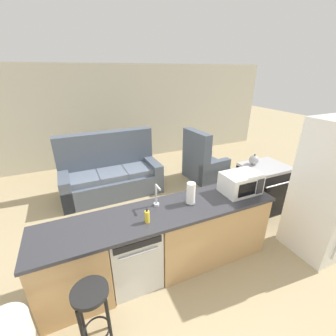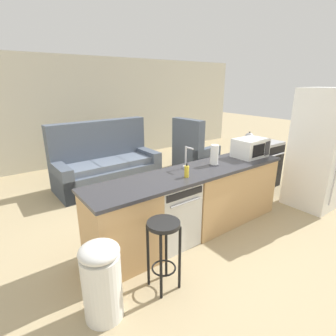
{
  "view_description": "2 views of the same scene",
  "coord_description": "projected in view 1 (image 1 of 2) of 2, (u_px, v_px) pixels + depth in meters",
  "views": [
    {
      "loc": [
        -0.7,
        -2.07,
        2.45
      ],
      "look_at": [
        0.57,
        0.78,
        1.07
      ],
      "focal_mm": 24.0,
      "sensor_mm": 36.0,
      "label": 1
    },
    {
      "loc": [
        -2.04,
        -2.38,
        2.0
      ],
      "look_at": [
        0.03,
        0.41,
        0.85
      ],
      "focal_mm": 28.0,
      "sensor_mm": 36.0,
      "label": 2
    }
  ],
  "objects": [
    {
      "name": "soap_bottle",
      "position": [
        147.0,
        217.0,
        2.45
      ],
      "size": [
        0.06,
        0.06,
        0.18
      ],
      "color": "yellow",
      "rests_on": "kitchen_counter"
    },
    {
      "name": "couch",
      "position": [
        111.0,
        174.0,
        4.79
      ],
      "size": [
        2.02,
        0.94,
        1.27
      ],
      "color": "#515B6B",
      "rests_on": "ground_plane"
    },
    {
      "name": "sink_faucet",
      "position": [
        157.0,
        197.0,
        2.72
      ],
      "size": [
        0.07,
        0.18,
        0.3
      ],
      "color": "silver",
      "rests_on": "kitchen_counter"
    },
    {
      "name": "wall_back",
      "position": [
        108.0,
        116.0,
        6.08
      ],
      "size": [
        10.0,
        0.06,
        2.6
      ],
      "color": "beige",
      "rests_on": "ground_plane"
    },
    {
      "name": "paper_towel_roll",
      "position": [
        191.0,
        193.0,
        2.78
      ],
      "size": [
        0.14,
        0.14,
        0.28
      ],
      "color": "#4C4C51",
      "rests_on": "kitchen_counter"
    },
    {
      "name": "bar_stool",
      "position": [
        93.0,
        307.0,
        1.97
      ],
      "size": [
        0.32,
        0.32,
        0.74
      ],
      "color": "black",
      "rests_on": "ground_plane"
    },
    {
      "name": "dishwasher",
      "position": [
        133.0,
        252.0,
        2.71
      ],
      "size": [
        0.58,
        0.61,
        0.84
      ],
      "color": "silver",
      "rests_on": "ground_plane"
    },
    {
      "name": "armchair",
      "position": [
        202.0,
        165.0,
        5.38
      ],
      "size": [
        0.87,
        0.92,
        1.2
      ],
      "color": "#515B6B",
      "rests_on": "ground_plane"
    },
    {
      "name": "kitchen_counter",
      "position": [
        169.0,
        241.0,
        2.9
      ],
      "size": [
        2.94,
        0.66,
        0.9
      ],
      "color": "tan",
      "rests_on": "ground_plane"
    },
    {
      "name": "ground_plane",
      "position": [
        153.0,
        271.0,
        2.98
      ],
      "size": [
        24.0,
        24.0,
        0.0
      ],
      "primitive_type": "plane",
      "color": "tan"
    },
    {
      "name": "stove_range",
      "position": [
        262.0,
        188.0,
        4.12
      ],
      "size": [
        0.76,
        0.68,
        0.9
      ],
      "color": "black",
      "rests_on": "ground_plane"
    },
    {
      "name": "microwave",
      "position": [
        241.0,
        183.0,
        3.04
      ],
      "size": [
        0.5,
        0.37,
        0.28
      ],
      "color": "white",
      "rests_on": "kitchen_counter"
    },
    {
      "name": "refrigerator",
      "position": [
        330.0,
        191.0,
        3.0
      ],
      "size": [
        0.72,
        0.73,
        1.92
      ],
      "color": "white",
      "rests_on": "ground_plane"
    },
    {
      "name": "kettle",
      "position": [
        254.0,
        160.0,
        3.96
      ],
      "size": [
        0.21,
        0.17,
        0.19
      ],
      "color": "#B2B2B7",
      "rests_on": "stove_range"
    }
  ]
}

